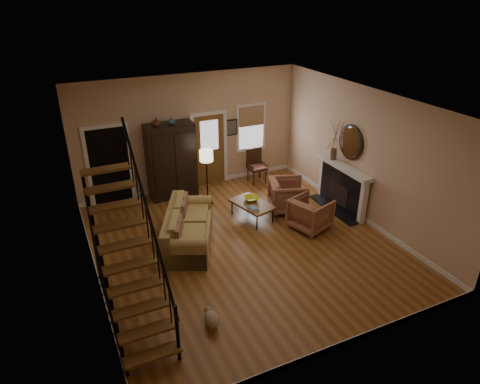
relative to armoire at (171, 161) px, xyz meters
name	(u,v)px	position (x,y,z in m)	size (l,w,h in m)	color
room	(198,161)	(0.29, -1.39, 0.46)	(7.00, 7.33, 3.30)	#925925
staircase	(126,241)	(-2.08, -4.45, 0.55)	(0.94, 2.80, 3.20)	brown
fireplace	(343,183)	(3.83, -2.65, -0.31)	(0.33, 1.95, 2.30)	black
armoire	(171,161)	(0.00, 0.00, 0.00)	(1.30, 0.60, 2.10)	black
vase_a	(156,122)	(-0.35, -0.10, 1.17)	(0.24, 0.24, 0.25)	#4C2619
vase_b	(171,121)	(0.05, -0.10, 1.16)	(0.20, 0.20, 0.21)	#334C60
sofa	(189,228)	(-0.41, -2.57, -0.64)	(0.96, 2.22, 0.83)	tan
coffee_table	(252,211)	(1.43, -2.14, -0.83)	(0.66, 1.13, 0.43)	brown
bowl	(251,199)	(1.48, -1.99, -0.57)	(0.39, 0.39, 0.10)	gold
books	(253,208)	(1.31, -2.44, -0.59)	(0.21, 0.28, 0.05)	beige
armchair_left	(310,214)	(2.50, -3.16, -0.65)	(0.85, 0.87, 0.79)	brown
armchair_right	(288,195)	(2.48, -2.12, -0.63)	(0.90, 0.93, 0.84)	brown
floor_lamp	(207,178)	(0.69, -0.90, -0.27)	(0.36, 0.36, 1.55)	black
side_chair	(257,166)	(2.55, -0.20, -0.54)	(0.54, 0.54, 1.02)	#3A2312
dog	(212,320)	(-0.93, -5.30, -0.90)	(0.25, 0.42, 0.30)	tan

